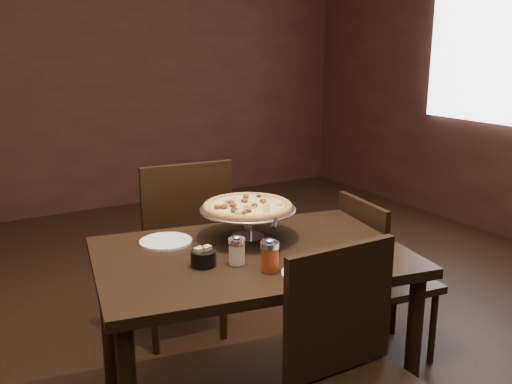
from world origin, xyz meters
TOP-DOWN VIEW (x-y plane):
  - room at (0.06, 0.03)m, footprint 6.04×7.04m
  - dining_table at (0.09, 0.08)m, footprint 1.31×0.99m
  - pizza_stand at (0.16, 0.23)m, footprint 0.40×0.40m
  - parmesan_shaker at (-0.01, 0.01)m, footprint 0.06×0.06m
  - pepper_flake_shaker at (0.06, -0.11)m, footprint 0.07×0.07m
  - packet_caddy at (-0.13, 0.05)m, footprint 0.09×0.09m
  - napkin_stack at (0.34, -0.19)m, footprint 0.17×0.17m
  - plate_left at (-0.15, 0.35)m, footprint 0.21×0.21m
  - plate_near at (0.16, -0.22)m, footprint 0.22×0.22m
  - serving_spatula at (0.14, -0.01)m, footprint 0.16×0.16m
  - chair_far at (0.12, 0.86)m, footprint 0.50×0.50m
  - chair_near at (0.15, -0.51)m, footprint 0.42×0.42m
  - chair_side at (0.87, 0.19)m, footprint 0.43×0.43m

SIDE VIEW (x-z plane):
  - chair_side at x=0.87m, z-range 0.04..0.86m
  - chair_near at x=0.15m, z-range 0.04..0.95m
  - chair_far at x=0.12m, z-range 0.04..1.01m
  - dining_table at x=0.09m, z-range 0.27..1.01m
  - plate_left at x=-0.15m, z-range 0.74..0.75m
  - plate_near at x=0.16m, z-range 0.74..0.75m
  - napkin_stack at x=0.34m, z-range 0.74..0.76m
  - packet_caddy at x=-0.13m, z-range 0.74..0.81m
  - parmesan_shaker at x=-0.01m, z-range 0.74..0.85m
  - pepper_flake_shaker at x=0.06m, z-range 0.74..0.86m
  - serving_spatula at x=0.14m, z-range 0.86..0.88m
  - pizza_stand at x=0.16m, z-range 0.79..0.96m
  - room at x=0.06m, z-range -0.02..2.82m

